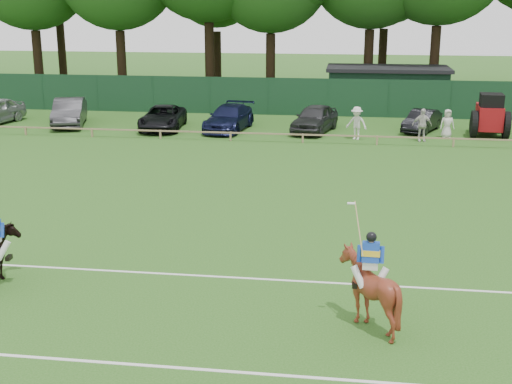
% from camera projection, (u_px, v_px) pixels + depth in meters
% --- Properties ---
extents(ground, '(160.00, 160.00, 0.00)m').
position_uv_depth(ground, '(226.00, 264.00, 20.33)').
color(ground, '#1E4C14').
rests_on(ground, ground).
extents(horse_chestnut, '(1.58, 1.77, 1.88)m').
position_uv_depth(horse_chestnut, '(369.00, 290.00, 16.21)').
color(horse_chestnut, maroon).
rests_on(horse_chestnut, ground).
extents(sedan_grey, '(3.13, 5.32, 1.66)m').
position_uv_depth(sedan_grey, '(69.00, 112.00, 42.20)').
color(sedan_grey, '#2D2C2F').
rests_on(sedan_grey, ground).
extents(suv_black, '(2.73, 5.19, 1.39)m').
position_uv_depth(suv_black, '(163.00, 118.00, 41.07)').
color(suv_black, black).
rests_on(suv_black, ground).
extents(sedan_navy, '(2.72, 5.32, 1.48)m').
position_uv_depth(sedan_navy, '(229.00, 118.00, 40.71)').
color(sedan_navy, '#101433').
rests_on(sedan_navy, ground).
extents(hatch_grey, '(2.97, 5.00, 1.59)m').
position_uv_depth(hatch_grey, '(315.00, 118.00, 40.19)').
color(hatch_grey, '#2D2D2F').
rests_on(hatch_grey, ground).
extents(estate_black, '(2.73, 4.06, 1.27)m').
position_uv_depth(estate_black, '(422.00, 121.00, 40.37)').
color(estate_black, black).
rests_on(estate_black, ground).
extents(spectator_left, '(1.35, 1.05, 1.83)m').
position_uv_depth(spectator_left, '(357.00, 123.00, 38.00)').
color(spectator_left, silver).
rests_on(spectator_left, ground).
extents(spectator_mid, '(1.12, 0.58, 1.82)m').
position_uv_depth(spectator_mid, '(422.00, 125.00, 37.48)').
color(spectator_mid, beige).
rests_on(spectator_mid, ground).
extents(spectator_right, '(0.86, 0.63, 1.64)m').
position_uv_depth(spectator_right, '(447.00, 124.00, 38.36)').
color(spectator_right, beige).
rests_on(spectator_right, ground).
extents(rider_chestnut, '(0.94, 0.59, 2.05)m').
position_uv_depth(rider_chestnut, '(370.00, 258.00, 15.98)').
color(rider_chestnut, silver).
rests_on(rider_chestnut, ground).
extents(pitch_lines, '(60.00, 5.10, 0.01)m').
position_uv_depth(pitch_lines, '(200.00, 316.00, 17.00)').
color(pitch_lines, silver).
rests_on(pitch_lines, ground).
extents(pitch_rail, '(62.10, 0.10, 0.50)m').
position_uv_depth(pitch_rail, '(285.00, 134.00, 37.36)').
color(pitch_rail, '#997F5B').
rests_on(pitch_rail, ground).
extents(perimeter_fence, '(92.08, 0.08, 2.50)m').
position_uv_depth(perimeter_fence, '(298.00, 97.00, 45.72)').
color(perimeter_fence, '#14351E').
rests_on(perimeter_fence, ground).
extents(utility_shed, '(8.40, 4.40, 3.04)m').
position_uv_depth(utility_shed, '(387.00, 88.00, 47.70)').
color(utility_shed, '#14331E').
rests_on(utility_shed, ground).
extents(tree_row, '(96.00, 12.00, 21.00)m').
position_uv_depth(tree_row, '(331.00, 99.00, 53.42)').
color(tree_row, '#26561C').
rests_on(tree_row, ground).
extents(tractor, '(2.15, 3.05, 2.46)m').
position_uv_depth(tractor, '(490.00, 116.00, 38.85)').
color(tractor, maroon).
rests_on(tractor, ground).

